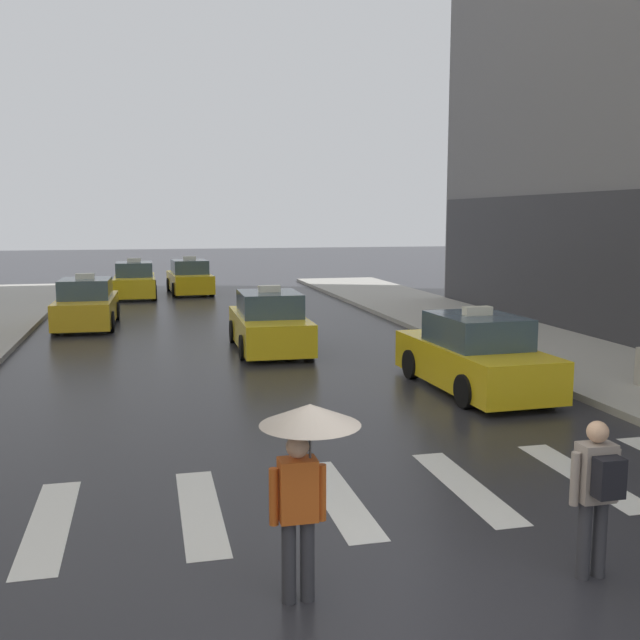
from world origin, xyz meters
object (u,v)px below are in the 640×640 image
(taxi_lead, at_px, (474,356))
(taxi_third, at_px, (87,305))
(pedestrian_with_backpack, at_px, (597,488))
(taxi_second, at_px, (269,324))
(taxi_fourth, at_px, (135,282))
(taxi_fifth, at_px, (190,278))
(pedestrian_with_umbrella, at_px, (306,448))

(taxi_lead, distance_m, taxi_third, 14.36)
(taxi_lead, height_order, pedestrian_with_backpack, taxi_lead)
(taxi_lead, xyz_separation_m, taxi_third, (-8.73, 11.39, 0.00))
(taxi_second, bearing_deg, taxi_fourth, 104.57)
(taxi_second, distance_m, taxi_fifth, 15.81)
(taxi_fifth, height_order, pedestrian_with_backpack, taxi_fifth)
(taxi_third, height_order, taxi_fifth, same)
(taxi_second, xyz_separation_m, taxi_fourth, (-3.81, 14.66, 0.00))
(taxi_third, bearing_deg, taxi_fifth, 68.28)
(taxi_lead, distance_m, pedestrian_with_umbrella, 9.33)
(taxi_third, bearing_deg, pedestrian_with_backpack, -71.81)
(taxi_second, height_order, taxi_fifth, same)
(taxi_third, height_order, pedestrian_with_umbrella, pedestrian_with_umbrella)
(taxi_third, distance_m, pedestrian_with_backpack, 20.30)
(taxi_lead, xyz_separation_m, pedestrian_with_umbrella, (-5.33, -7.62, 0.79))
(taxi_fifth, relative_size, pedestrian_with_umbrella, 2.39)
(taxi_fourth, relative_size, taxi_fifth, 0.98)
(pedestrian_with_umbrella, height_order, pedestrian_with_backpack, pedestrian_with_umbrella)
(taxi_third, distance_m, pedestrian_with_umbrella, 19.33)
(taxi_lead, xyz_separation_m, taxi_fourth, (-7.28, 20.35, 0.00))
(taxi_fourth, height_order, pedestrian_with_backpack, taxi_fourth)
(taxi_fifth, xyz_separation_m, pedestrian_with_umbrella, (-0.61, -29.07, 0.79))
(pedestrian_with_umbrella, distance_m, pedestrian_with_backpack, 3.00)
(taxi_second, height_order, pedestrian_with_umbrella, pedestrian_with_umbrella)
(taxi_lead, height_order, taxi_fourth, same)
(taxi_second, distance_m, taxi_third, 7.76)
(taxi_fourth, bearing_deg, pedestrian_with_umbrella, -86.02)
(taxi_second, bearing_deg, taxi_fifth, 94.56)
(taxi_third, distance_m, taxi_fifth, 10.83)
(taxi_fourth, xyz_separation_m, pedestrian_with_umbrella, (1.95, -27.97, 0.79))
(taxi_fourth, bearing_deg, taxi_fifth, 23.35)
(pedestrian_with_backpack, bearing_deg, taxi_fifth, 94.53)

